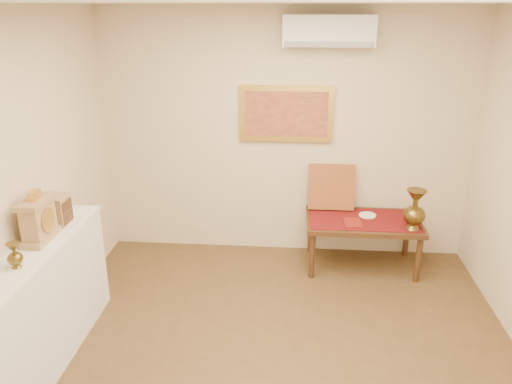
# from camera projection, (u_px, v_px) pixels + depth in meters

# --- Properties ---
(floor) EXTENTS (4.50, 4.50, 0.00)m
(floor) POSITION_uv_depth(u_px,v_px,m) (275.00, 382.00, 3.80)
(floor) COLOR brown
(floor) RESTS_ON ground
(ceiling) EXTENTS (4.50, 4.50, 0.00)m
(ceiling) POSITION_uv_depth(u_px,v_px,m) (281.00, 3.00, 2.84)
(ceiling) COLOR white
(ceiling) RESTS_ON ground
(wall_back) EXTENTS (4.00, 0.02, 2.70)m
(wall_back) POSITION_uv_depth(u_px,v_px,m) (286.00, 136.00, 5.42)
(wall_back) COLOR beige
(wall_back) RESTS_ON ground
(brass_urn_small) EXTENTS (0.11, 0.11, 0.24)m
(brass_urn_small) POSITION_uv_depth(u_px,v_px,m) (14.00, 252.00, 3.42)
(brass_urn_small) COLOR brown
(brass_urn_small) RESTS_ON display_ledge
(table_cloth) EXTENTS (1.14, 0.59, 0.01)m
(table_cloth) POSITION_uv_depth(u_px,v_px,m) (363.00, 219.00, 5.29)
(table_cloth) COLOR maroon
(table_cloth) RESTS_ON low_table
(brass_urn_tall) EXTENTS (0.22, 0.22, 0.50)m
(brass_urn_tall) POSITION_uv_depth(u_px,v_px,m) (415.00, 205.00, 4.98)
(brass_urn_tall) COLOR brown
(brass_urn_tall) RESTS_ON table_cloth
(plate) EXTENTS (0.18, 0.18, 0.01)m
(plate) POSITION_uv_depth(u_px,v_px,m) (367.00, 215.00, 5.37)
(plate) COLOR white
(plate) RESTS_ON table_cloth
(menu) EXTENTS (0.19, 0.25, 0.01)m
(menu) POSITION_uv_depth(u_px,v_px,m) (353.00, 223.00, 5.19)
(menu) COLOR maroon
(menu) RESTS_ON table_cloth
(cushion) EXTENTS (0.50, 0.20, 0.51)m
(cushion) POSITION_uv_depth(u_px,v_px,m) (331.00, 187.00, 5.49)
(cushion) COLOR maroon
(cushion) RESTS_ON table_cloth
(display_ledge) EXTENTS (0.37, 2.02, 0.98)m
(display_ledge) POSITION_uv_depth(u_px,v_px,m) (34.00, 316.00, 3.76)
(display_ledge) COLOR silver
(display_ledge) RESTS_ON floor
(mantel_clock) EXTENTS (0.17, 0.36, 0.41)m
(mantel_clock) POSITION_uv_depth(u_px,v_px,m) (39.00, 220.00, 3.80)
(mantel_clock) COLOR #A77F56
(mantel_clock) RESTS_ON display_ledge
(wooden_chest) EXTENTS (0.16, 0.21, 0.24)m
(wooden_chest) POSITION_uv_depth(u_px,v_px,m) (59.00, 210.00, 4.11)
(wooden_chest) COLOR #A77F56
(wooden_chest) RESTS_ON display_ledge
(low_table) EXTENTS (1.20, 0.70, 0.55)m
(low_table) POSITION_uv_depth(u_px,v_px,m) (363.00, 225.00, 5.31)
(low_table) COLOR #462815
(low_table) RESTS_ON floor
(painting) EXTENTS (1.00, 0.06, 0.60)m
(painting) POSITION_uv_depth(u_px,v_px,m) (286.00, 114.00, 5.30)
(painting) COLOR gold
(painting) RESTS_ON wall_back
(ac_unit) EXTENTS (0.90, 0.25, 0.30)m
(ac_unit) POSITION_uv_depth(u_px,v_px,m) (329.00, 31.00, 4.88)
(ac_unit) COLOR white
(ac_unit) RESTS_ON wall_back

